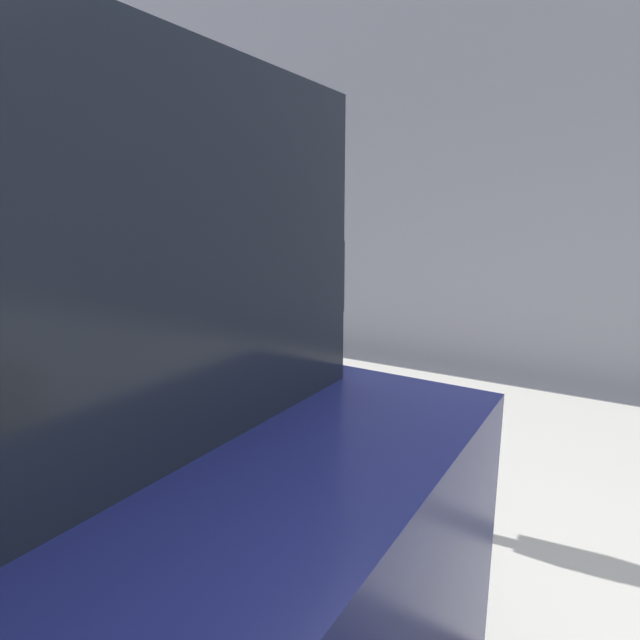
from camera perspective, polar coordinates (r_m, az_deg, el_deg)
sidewalk at (r=3.45m, az=9.37°, el=-13.92°), size 24.00×2.80×0.13m
building_facade at (r=5.06m, az=19.29°, el=20.37°), size 24.00×0.30×4.72m
parking_meter at (r=2.38m, az=-0.00°, el=1.48°), size 0.19×0.15×1.46m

